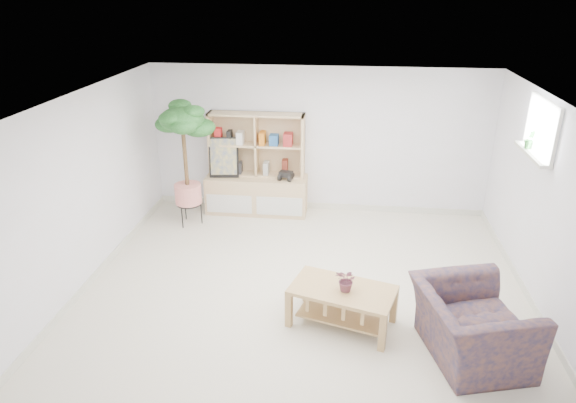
# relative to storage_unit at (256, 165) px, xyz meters

# --- Properties ---
(floor) EXTENTS (5.50, 5.00, 0.01)m
(floor) POSITION_rel_storage_unit_xyz_m (1.00, -2.24, -0.83)
(floor) COLOR beige
(floor) RESTS_ON ground
(ceiling) EXTENTS (5.50, 5.00, 0.01)m
(ceiling) POSITION_rel_storage_unit_xyz_m (1.00, -2.24, 1.57)
(ceiling) COLOR white
(ceiling) RESTS_ON walls
(walls) EXTENTS (5.51, 5.01, 2.40)m
(walls) POSITION_rel_storage_unit_xyz_m (1.00, -2.24, 0.37)
(walls) COLOR white
(walls) RESTS_ON floor
(baseboard) EXTENTS (5.50, 5.00, 0.10)m
(baseboard) POSITION_rel_storage_unit_xyz_m (1.00, -2.24, -0.78)
(baseboard) COLOR silver
(baseboard) RESTS_ON floor
(window) EXTENTS (0.10, 0.98, 0.68)m
(window) POSITION_rel_storage_unit_xyz_m (3.73, -1.64, 1.17)
(window) COLOR silver
(window) RESTS_ON walls
(window_sill) EXTENTS (0.14, 1.00, 0.04)m
(window_sill) POSITION_rel_storage_unit_xyz_m (3.67, -1.64, 0.85)
(window_sill) COLOR silver
(window_sill) RESTS_ON walls
(storage_unit) EXTENTS (1.66, 0.56, 1.66)m
(storage_unit) POSITION_rel_storage_unit_xyz_m (0.00, 0.00, 0.00)
(storage_unit) COLOR tan
(storage_unit) RESTS_ON floor
(poster) EXTENTS (0.49, 0.17, 0.66)m
(poster) POSITION_rel_storage_unit_xyz_m (-0.52, -0.05, 0.12)
(poster) COLOR yellow
(poster) RESTS_ON storage_unit
(toy_truck) EXTENTS (0.34, 0.27, 0.16)m
(toy_truck) POSITION_rel_storage_unit_xyz_m (0.50, -0.08, -0.13)
(toy_truck) COLOR black
(toy_truck) RESTS_ON storage_unit
(coffee_table) EXTENTS (1.26, 0.91, 0.46)m
(coffee_table) POSITION_rel_storage_unit_xyz_m (1.48, -2.96, -0.60)
(coffee_table) COLOR #AB854E
(coffee_table) RESTS_ON floor
(table_plant) EXTENTS (0.31, 0.31, 0.26)m
(table_plant) POSITION_rel_storage_unit_xyz_m (1.53, -3.01, -0.24)
(table_plant) COLOR #23542C
(table_plant) RESTS_ON coffee_table
(floor_tree) EXTENTS (0.82, 0.82, 1.97)m
(floor_tree) POSITION_rel_storage_unit_xyz_m (-0.99, -0.59, 0.15)
(floor_tree) COLOR #134B1A
(floor_tree) RESTS_ON floor
(armchair) EXTENTS (1.26, 1.37, 0.85)m
(armchair) POSITION_rel_storage_unit_xyz_m (2.80, -3.36, -0.41)
(armchair) COLOR #111E47
(armchair) RESTS_ON floor
(sill_plant) EXTENTS (0.15, 0.13, 0.24)m
(sill_plant) POSITION_rel_storage_unit_xyz_m (3.67, -1.49, 0.99)
(sill_plant) COLOR #134B1A
(sill_plant) RESTS_ON window_sill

